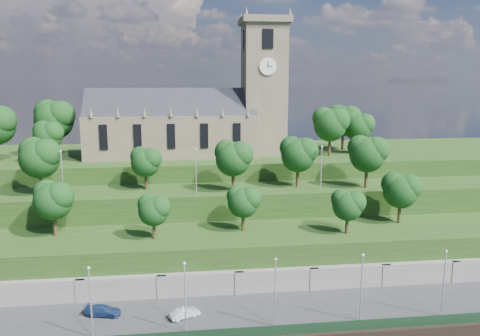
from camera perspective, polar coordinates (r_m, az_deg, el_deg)
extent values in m
cube|color=#2D2D30|center=(58.72, -4.56, -18.34)|extent=(160.00, 12.00, 2.00)
cube|color=#16331D|center=(53.23, -4.33, -19.63)|extent=(160.00, 0.10, 1.20)
cube|color=slate|center=(63.39, -4.82, -14.54)|extent=(160.00, 2.00, 5.00)
cube|color=slate|center=(64.02, -18.80, -14.83)|extent=(1.20, 0.60, 5.00)
cube|color=slate|center=(62.72, -9.52, -14.94)|extent=(1.20, 0.60, 5.00)
cube|color=slate|center=(63.00, -0.09, -14.66)|extent=(1.20, 0.60, 5.00)
cube|color=slate|center=(64.84, 8.99, -14.03)|extent=(1.20, 0.60, 5.00)
cube|color=slate|center=(68.12, 17.33, -13.16)|extent=(1.20, 0.60, 5.00)
cube|color=slate|center=(72.63, 24.72, -12.15)|extent=(1.20, 0.60, 5.00)
cube|color=#1D3913|center=(68.30, -5.03, -11.27)|extent=(160.00, 12.00, 8.00)
cube|color=#1D3913|center=(77.99, -5.33, -6.91)|extent=(160.00, 10.00, 12.00)
cube|color=#1D3913|center=(97.88, -5.71, -2.40)|extent=(160.00, 32.00, 15.00)
cube|color=brown|center=(92.01, -8.28, 3.99)|extent=(32.00, 12.00, 8.00)
cube|color=black|center=(91.65, -8.34, 6.47)|extent=(32.00, 10.18, 10.18)
cone|color=brown|center=(87.10, -17.75, 6.47)|extent=(0.70, 0.70, 1.80)
cone|color=brown|center=(86.35, -14.69, 6.60)|extent=(0.70, 0.70, 1.80)
cone|color=brown|center=(85.85, -11.59, 6.70)|extent=(0.70, 0.70, 1.80)
cone|color=brown|center=(85.60, -8.45, 6.79)|extent=(0.70, 0.70, 1.80)
cone|color=brown|center=(85.61, -5.31, 6.86)|extent=(0.70, 0.70, 1.80)
cone|color=brown|center=(85.87, -2.17, 6.91)|extent=(0.70, 0.70, 1.80)
cone|color=brown|center=(86.38, 0.94, 6.94)|extent=(0.70, 0.70, 1.80)
cube|color=black|center=(87.06, -16.31, 3.64)|extent=(1.40, 0.25, 4.50)
cube|color=black|center=(86.28, -12.37, 3.76)|extent=(1.40, 0.25, 4.50)
cube|color=black|center=(85.92, -8.37, 3.86)|extent=(1.40, 0.25, 4.50)
cube|color=black|center=(85.97, -4.37, 3.95)|extent=(1.40, 0.25, 4.50)
cube|color=black|center=(86.44, -0.38, 4.01)|extent=(1.40, 0.25, 4.50)
cube|color=brown|center=(92.77, 2.91, 9.40)|extent=(8.00, 8.00, 25.00)
cube|color=brown|center=(93.44, 2.99, 17.46)|extent=(9.20, 9.20, 1.20)
cone|color=brown|center=(89.07, 0.79, 18.59)|extent=(0.80, 0.80, 1.60)
cone|color=brown|center=(96.93, 0.13, 17.93)|extent=(0.80, 0.80, 1.60)
cone|color=brown|center=(90.47, 6.09, 18.41)|extent=(0.80, 0.80, 1.60)
cone|color=brown|center=(98.22, 5.00, 17.80)|extent=(0.80, 0.80, 1.60)
cube|color=black|center=(89.07, 3.44, 15.47)|extent=(2.00, 0.25, 3.50)
cube|color=black|center=(97.08, 2.55, 15.06)|extent=(2.00, 0.25, 3.50)
cube|color=black|center=(92.47, 0.39, 15.30)|extent=(0.25, 2.00, 3.50)
cube|color=black|center=(93.85, 5.51, 15.18)|extent=(0.25, 2.00, 3.50)
cylinder|color=white|center=(88.74, 3.40, 12.25)|extent=(3.20, 0.30, 3.20)
cylinder|color=white|center=(93.58, 5.48, 12.13)|extent=(0.30, 3.20, 3.20)
cube|color=black|center=(88.58, 3.43, 12.58)|extent=(0.12, 0.05, 1.10)
cube|color=black|center=(88.63, 3.69, 12.25)|extent=(0.80, 0.05, 0.12)
cylinder|color=#302512|center=(70.66, -21.64, -6.35)|extent=(0.51, 0.51, 3.41)
sphere|color=black|center=(69.81, -21.83, -3.75)|extent=(5.31, 5.31, 5.31)
sphere|color=black|center=(68.86, -21.13, -3.21)|extent=(3.98, 3.98, 3.98)
sphere|color=black|center=(70.44, -22.48, -2.78)|extent=(3.72, 3.72, 3.72)
cylinder|color=#302512|center=(65.67, -10.42, -7.36)|extent=(0.48, 0.48, 2.68)
sphere|color=black|center=(64.93, -10.50, -5.18)|extent=(4.17, 4.17, 4.17)
sphere|color=black|center=(64.31, -9.80, -4.73)|extent=(3.13, 3.13, 3.13)
sphere|color=black|center=(65.26, -11.14, -4.37)|extent=(2.92, 2.92, 2.92)
cylinder|color=#302512|center=(67.91, 0.38, -6.49)|extent=(0.49, 0.49, 2.88)
sphere|color=black|center=(67.15, 0.38, -4.22)|extent=(4.47, 4.47, 4.47)
sphere|color=black|center=(66.67, 1.20, -3.74)|extent=(3.35, 3.35, 3.35)
sphere|color=black|center=(67.37, -0.34, -3.39)|extent=(3.13, 3.13, 3.13)
cylinder|color=#302512|center=(68.44, 12.89, -6.68)|extent=(0.48, 0.48, 2.75)
sphere|color=black|center=(67.72, 12.98, -4.53)|extent=(4.28, 4.28, 4.28)
sphere|color=black|center=(67.46, 13.81, -4.06)|extent=(3.21, 3.21, 3.21)
sphere|color=black|center=(67.74, 12.26, -3.75)|extent=(3.00, 3.00, 3.00)
cylinder|color=#302512|center=(75.59, 18.84, -5.10)|extent=(0.51, 0.51, 3.36)
sphere|color=black|center=(74.82, 18.99, -2.70)|extent=(5.23, 5.23, 5.23)
sphere|color=black|center=(74.65, 19.92, -2.17)|extent=(3.92, 3.92, 3.92)
sphere|color=black|center=(74.78, 18.19, -1.84)|extent=(3.66, 3.66, 3.66)
cylinder|color=#302512|center=(78.13, -23.05, -1.67)|extent=(0.53, 0.53, 3.87)
sphere|color=black|center=(77.48, -23.25, 1.03)|extent=(6.02, 6.02, 6.02)
sphere|color=black|center=(76.45, -22.56, 1.65)|extent=(4.51, 4.51, 4.51)
sphere|color=black|center=(78.33, -23.90, 1.97)|extent=(4.21, 4.21, 4.21)
cylinder|color=#302512|center=(77.29, -11.37, -1.48)|extent=(0.49, 0.49, 3.01)
sphere|color=black|center=(76.75, -11.45, 0.65)|extent=(4.68, 4.68, 4.68)
sphere|color=black|center=(76.11, -10.79, 1.12)|extent=(3.51, 3.51, 3.51)
sphere|color=black|center=(77.25, -12.05, 1.39)|extent=(3.28, 3.28, 3.28)
cylinder|color=#302512|center=(74.45, -0.85, -1.52)|extent=(0.52, 0.52, 3.55)
sphere|color=black|center=(73.81, -0.86, 1.09)|extent=(5.52, 5.52, 5.52)
sphere|color=black|center=(73.26, 0.04, 1.68)|extent=(4.14, 4.14, 4.14)
sphere|color=black|center=(74.22, -1.66, 2.00)|extent=(3.87, 3.87, 3.87)
cylinder|color=#302512|center=(78.26, 7.03, -0.97)|extent=(0.52, 0.52, 3.62)
sphere|color=black|center=(77.64, 7.09, 1.56)|extent=(5.63, 5.63, 5.63)
sphere|color=black|center=(77.26, 8.01, 2.12)|extent=(4.22, 4.22, 4.22)
sphere|color=black|center=(77.92, 6.28, 2.44)|extent=(3.94, 3.94, 3.94)
cylinder|color=#302512|center=(79.79, 15.13, -1.00)|extent=(0.53, 0.53, 3.74)
sphere|color=black|center=(79.17, 15.26, 1.57)|extent=(5.82, 5.82, 5.82)
sphere|color=black|center=(78.96, 16.23, 2.13)|extent=(4.36, 4.36, 4.36)
sphere|color=black|center=(79.29, 14.42, 2.47)|extent=(4.07, 4.07, 4.07)
sphere|color=black|center=(92.61, -27.09, 5.20)|extent=(5.19, 5.19, 5.19)
cylinder|color=#302512|center=(97.34, -21.55, 2.74)|extent=(0.57, 0.57, 4.70)
sphere|color=black|center=(96.89, -21.73, 5.40)|extent=(7.31, 7.31, 7.31)
sphere|color=black|center=(95.74, -21.03, 6.05)|extent=(5.48, 5.48, 5.48)
sphere|color=black|center=(98.00, -22.38, 6.26)|extent=(5.12, 5.12, 5.12)
cylinder|color=#302512|center=(89.56, -22.24, 1.60)|extent=(0.50, 0.50, 3.24)
sphere|color=black|center=(89.17, -22.38, 3.59)|extent=(5.05, 5.05, 5.05)
sphere|color=black|center=(88.34, -21.87, 4.06)|extent=(3.78, 3.78, 3.78)
sphere|color=black|center=(89.91, -22.87, 4.25)|extent=(3.53, 3.53, 3.53)
cylinder|color=#302512|center=(92.64, 10.84, 2.73)|extent=(0.54, 0.54, 4.06)
sphere|color=black|center=(92.20, 10.93, 5.15)|extent=(6.32, 6.32, 6.32)
sphere|color=black|center=(91.91, 11.82, 5.69)|extent=(4.74, 4.74, 4.74)
sphere|color=black|center=(92.51, 10.15, 5.98)|extent=(4.43, 4.43, 4.43)
cylinder|color=#302512|center=(101.88, 12.40, 3.37)|extent=(0.54, 0.54, 4.09)
sphere|color=black|center=(101.48, 12.49, 5.58)|extent=(6.36, 6.36, 6.36)
sphere|color=black|center=(101.24, 13.31, 6.08)|extent=(4.77, 4.77, 4.77)
sphere|color=black|center=(101.77, 11.78, 6.34)|extent=(4.45, 4.45, 4.45)
cylinder|color=#302512|center=(96.68, 14.13, 2.75)|extent=(0.52, 0.52, 3.52)
sphere|color=black|center=(96.30, 14.22, 4.76)|extent=(5.48, 5.48, 5.48)
sphere|color=black|center=(96.11, 14.97, 5.21)|extent=(4.11, 4.11, 4.11)
sphere|color=black|center=(96.50, 13.57, 5.45)|extent=(3.83, 3.83, 3.83)
cylinder|color=#B2B2B7|center=(54.27, -17.73, -15.50)|extent=(0.16, 0.16, 7.91)
sphere|color=silver|center=(52.65, -17.98, -11.50)|extent=(0.36, 0.36, 0.36)
cylinder|color=#B2B2B7|center=(53.30, -6.71, -15.54)|extent=(0.16, 0.16, 7.91)
sphere|color=silver|center=(51.64, -6.80, -11.48)|extent=(0.36, 0.36, 0.36)
cylinder|color=#B2B2B7|center=(54.19, 4.31, -15.04)|extent=(0.16, 0.16, 7.91)
sphere|color=silver|center=(52.56, 4.37, -11.03)|extent=(0.36, 0.36, 0.36)
cylinder|color=#B2B2B7|center=(56.85, 14.56, -14.09)|extent=(0.16, 0.16, 7.91)
sphere|color=silver|center=(55.30, 14.75, -10.25)|extent=(0.36, 0.36, 0.36)
cylinder|color=#B2B2B7|center=(61.05, 23.56, -12.89)|extent=(0.16, 0.16, 7.91)
sphere|color=silver|center=(59.61, 23.85, -9.28)|extent=(0.36, 0.36, 0.36)
cylinder|color=#B2B2B7|center=(74.98, -20.86, -0.80)|extent=(0.16, 0.16, 6.96)
sphere|color=silver|center=(74.40, -21.04, 1.92)|extent=(0.36, 0.36, 0.36)
cylinder|color=#B2B2B7|center=(72.75, -5.39, -0.48)|extent=(0.16, 0.16, 6.96)
sphere|color=silver|center=(72.16, -5.44, 2.33)|extent=(0.36, 0.36, 0.36)
cylinder|color=#B2B2B7|center=(75.92, 9.87, -0.13)|extent=(0.16, 0.16, 6.96)
sphere|color=silver|center=(75.35, 9.96, 2.57)|extent=(0.36, 0.36, 0.36)
imported|color=#AEADB2|center=(57.73, -6.77, -17.12)|extent=(3.82, 2.62, 1.19)
imported|color=navy|center=(60.05, -16.34, -16.33)|extent=(4.50, 2.61, 1.23)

